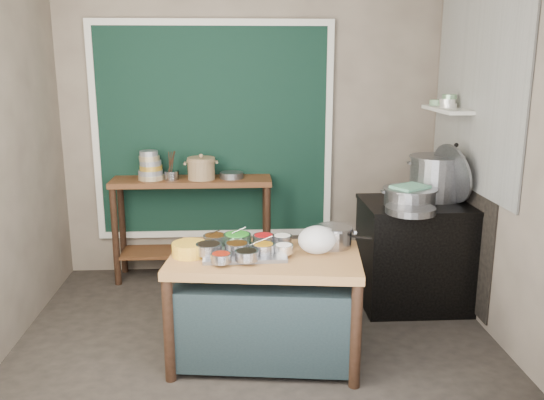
{
  "coord_description": "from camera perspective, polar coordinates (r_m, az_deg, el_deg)",
  "views": [
    {
      "loc": [
        -0.11,
        -3.9,
        2.01
      ],
      "look_at": [
        0.13,
        0.25,
        0.99
      ],
      "focal_mm": 38.0,
      "sensor_mm": 36.0,
      "label": 1
    }
  ],
  "objects": [
    {
      "name": "bowl_stack",
      "position": [
        5.31,
        -11.97,
        3.22
      ],
      "size": [
        0.23,
        0.23,
        0.26
      ],
      "color": "tan",
      "rests_on": "back_counter"
    },
    {
      "name": "yellow_basin",
      "position": [
        3.83,
        -8.17,
        -4.85
      ],
      "size": [
        0.29,
        0.29,
        0.09
      ],
      "primitive_type": "cylinder",
      "rotation": [
        0.0,
        0.0,
        -0.35
      ],
      "color": "gold",
      "rests_on": "prep_table"
    },
    {
      "name": "shelf_bowl_green",
      "position": [
        5.31,
        16.06,
        9.26
      ],
      "size": [
        0.16,
        0.16,
        0.05
      ],
      "primitive_type": "cylinder",
      "rotation": [
        0.0,
        0.0,
        0.26
      ],
      "color": "gray",
      "rests_on": "wall_shelf"
    },
    {
      "name": "floor",
      "position": [
        4.39,
        -1.52,
        -13.6
      ],
      "size": [
        3.5,
        3.0,
        0.02
      ],
      "primitive_type": "cube",
      "color": "#2F2924",
      "rests_on": "ground"
    },
    {
      "name": "green_cloth",
      "position": [
        4.66,
        13.54,
        1.28
      ],
      "size": [
        0.33,
        0.31,
        0.02
      ],
      "primitive_type": "cube",
      "rotation": [
        0.0,
        0.0,
        0.55
      ],
      "color": "#64AD83",
      "rests_on": "steamer"
    },
    {
      "name": "plastic_bag_b",
      "position": [
        3.92,
        5.06,
        -3.81
      ],
      "size": [
        0.23,
        0.2,
        0.16
      ],
      "primitive_type": "ellipsoid",
      "rotation": [
        0.0,
        0.0,
        0.1
      ],
      "color": "white",
      "rests_on": "prep_table"
    },
    {
      "name": "utensil_cup",
      "position": [
        5.28,
        -9.91,
        2.44
      ],
      "size": [
        0.15,
        0.15,
        0.08
      ],
      "primitive_type": "cylinder",
      "rotation": [
        0.0,
        0.0,
        0.13
      ],
      "color": "gray",
      "rests_on": "back_counter"
    },
    {
      "name": "plastic_bag_a",
      "position": [
        3.83,
        4.47,
        -3.96
      ],
      "size": [
        0.29,
        0.26,
        0.19
      ],
      "primitive_type": "ellipsoid",
      "rotation": [
        0.0,
        0.0,
        0.21
      ],
      "color": "white",
      "rests_on": "prep_table"
    },
    {
      "name": "right_wall",
      "position": [
        4.37,
        22.2,
        4.74
      ],
      "size": [
        0.02,
        3.0,
        2.8
      ],
      "primitive_type": "cube",
      "color": "gray",
      "rests_on": "floor"
    },
    {
      "name": "steamer",
      "position": [
        4.68,
        13.49,
        0.31
      ],
      "size": [
        0.46,
        0.46,
        0.14
      ],
      "primitive_type": null,
      "rotation": [
        0.0,
        0.0,
        0.06
      ],
      "color": "gray",
      "rests_on": "stove_top"
    },
    {
      "name": "tile_panel",
      "position": [
        4.82,
        19.62,
        11.11
      ],
      "size": [
        0.02,
        1.7,
        1.7
      ],
      "primitive_type": "cube",
      "color": "#B2B2AA",
      "rests_on": "right_wall"
    },
    {
      "name": "stock_pot",
      "position": [
        4.94,
        15.92,
        2.17
      ],
      "size": [
        0.46,
        0.46,
        0.36
      ],
      "primitive_type": null,
      "rotation": [
        0.0,
        0.0,
        0.01
      ],
      "color": "gray",
      "rests_on": "stove_top"
    },
    {
      "name": "wall_shelf",
      "position": [
        5.07,
        16.99,
        8.56
      ],
      "size": [
        0.22,
        0.7,
        0.03
      ],
      "primitive_type": "cube",
      "color": "beige",
      "rests_on": "right_wall"
    },
    {
      "name": "back_counter",
      "position": [
        5.42,
        -7.81,
        -2.8
      ],
      "size": [
        1.45,
        0.4,
        0.95
      ],
      "primitive_type": "cube",
      "color": "#572F18",
      "rests_on": "floor"
    },
    {
      "name": "soot_patch",
      "position": [
        5.08,
        18.21,
        -1.86
      ],
      "size": [
        0.01,
        1.3,
        1.3
      ],
      "primitive_type": "cube",
      "color": "black",
      "rests_on": "right_wall"
    },
    {
      "name": "curtain_panel",
      "position": [
        5.41,
        -5.84,
        6.71
      ],
      "size": [
        2.1,
        0.02,
        1.9
      ],
      "primitive_type": "cube",
      "color": "black",
      "rests_on": "back_wall"
    },
    {
      "name": "ceramic_crock",
      "position": [
        5.25,
        -7.02,
        3.02
      ],
      "size": [
        0.31,
        0.31,
        0.18
      ],
      "primitive_type": null,
      "rotation": [
        0.0,
        0.0,
        0.19
      ],
      "color": "brown",
      "rests_on": "back_counter"
    },
    {
      "name": "pot_lid",
      "position": [
        4.83,
        17.38,
        2.52
      ],
      "size": [
        0.25,
        0.5,
        0.48
      ],
      "primitive_type": "cylinder",
      "rotation": [
        0.0,
        1.36,
        0.26
      ],
      "color": "gray",
      "rests_on": "stove_top"
    },
    {
      "name": "stove_top",
      "position": [
        4.82,
        14.46,
        -0.4
      ],
      "size": [
        0.92,
        0.69,
        0.03
      ],
      "primitive_type": "cube",
      "color": "black",
      "rests_on": "stove_block"
    },
    {
      "name": "prep_table",
      "position": [
        3.95,
        -0.68,
        -10.63
      ],
      "size": [
        1.33,
        0.87,
        0.75
      ],
      "primitive_type": "cube",
      "rotation": [
        0.0,
        0.0,
        -0.12
      ],
      "color": "olive",
      "rests_on": "floor"
    },
    {
      "name": "wide_bowl",
      "position": [
        5.28,
        -4.03,
        2.47
      ],
      "size": [
        0.27,
        0.27,
        0.05
      ],
      "primitive_type": "cylinder",
      "rotation": [
        0.0,
        0.0,
        -0.31
      ],
      "color": "gray",
      "rests_on": "back_counter"
    },
    {
      "name": "condiment_bowls",
      "position": [
        3.83,
        -3.03,
        -4.52
      ],
      "size": [
        0.65,
        0.5,
        0.08
      ],
      "color": "gray",
      "rests_on": "condiment_tray"
    },
    {
      "name": "shelf_bowl_stack",
      "position": [
        5.06,
        17.09,
        9.3
      ],
      "size": [
        0.14,
        0.14,
        0.11
      ],
      "color": "silver",
      "rests_on": "wall_shelf"
    },
    {
      "name": "shallow_pan",
      "position": [
        4.46,
        13.55,
        -0.96
      ],
      "size": [
        0.38,
        0.38,
        0.05
      ],
      "primitive_type": "cylinder",
      "rotation": [
        0.0,
        0.0,
        0.01
      ],
      "color": "gray",
      "rests_on": "stove_top"
    },
    {
      "name": "back_wall",
      "position": [
        5.44,
        -2.12,
        7.34
      ],
      "size": [
        3.5,
        0.02,
        2.8
      ],
      "primitive_type": "cube",
      "color": "gray",
      "rests_on": "floor"
    },
    {
      "name": "curtain_frame",
      "position": [
        5.4,
        -5.84,
        6.7
      ],
      "size": [
        2.22,
        0.03,
        2.02
      ],
      "primitive_type": null,
      "color": "beige",
      "rests_on": "back_wall"
    },
    {
      "name": "condiment_tray",
      "position": [
        3.83,
        -2.74,
        -5.23
      ],
      "size": [
        0.55,
        0.4,
        0.02
      ],
      "primitive_type": "cube",
      "rotation": [
        0.0,
        0.0,
        0.02
      ],
      "color": "gray",
      "rests_on": "prep_table"
    },
    {
      "name": "saucepan",
      "position": [
        3.99,
        6.16,
        -3.61
      ],
      "size": [
        0.34,
        0.34,
        0.14
      ],
      "primitive_type": null,
      "rotation": [
        0.0,
        0.0,
        -0.4
      ],
      "color": "gray",
      "rests_on": "prep_table"
    },
    {
      "name": "stove_block",
      "position": [
        4.94,
        14.16,
        -5.35
      ],
      "size": [
        0.9,
        0.68,
        0.85
      ],
      "primitive_type": "cube",
      "color": "black",
      "rests_on": "floor"
    }
  ]
}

